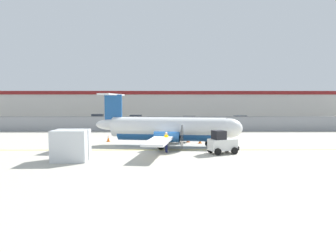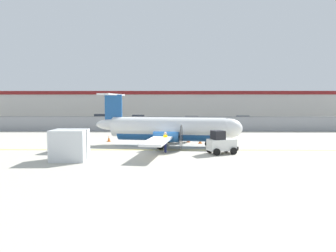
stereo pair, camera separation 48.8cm
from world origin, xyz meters
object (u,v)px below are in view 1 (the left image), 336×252
ground_crew_worker (166,141)px  parked_car_0 (97,118)px  baggage_tug (222,143)px  cargo_container (71,145)px  parked_car_1 (135,119)px  traffic_cone_near_right (200,140)px  traffic_cone_far_left (188,139)px  commuter_airplane (171,129)px  traffic_cone_near_left (108,139)px  parked_car_3 (241,120)px  parked_car_2 (190,121)px

ground_crew_worker → parked_car_0: size_ratio=0.40×
baggage_tug → ground_crew_worker: size_ratio=1.51×
cargo_container → parked_car_1: cargo_container is taller
traffic_cone_near_right → traffic_cone_far_left: (-1.14, 0.86, 0.00)m
commuter_airplane → traffic_cone_near_left: 7.24m
commuter_airplane → parked_car_1: size_ratio=3.77×
baggage_tug → parked_car_0: 38.95m
parked_car_0 → parked_car_3: (26.64, -5.91, 0.00)m
parked_car_2 → commuter_airplane: bearing=-95.0°
commuter_airplane → parked_car_3: (12.75, 24.47, -0.71)m
traffic_cone_near_left → parked_car_0: bearing=105.2°
commuter_airplane → ground_crew_worker: (-0.41, -3.61, -0.65)m
traffic_cone_far_left → parked_car_3: parked_car_3 is taller
ground_crew_worker → traffic_cone_near_left: (-6.05, 6.62, -0.64)m
ground_crew_worker → traffic_cone_far_left: bearing=52.5°
baggage_tug → parked_car_2: baggage_tug is taller
traffic_cone_far_left → parked_car_1: size_ratio=0.15×
ground_crew_worker → parked_car_3: same height
commuter_airplane → cargo_container: 10.02m
parked_car_3 → baggage_tug: bearing=-100.8°
traffic_cone_near_left → traffic_cone_near_right: (9.43, -1.31, 0.00)m
traffic_cone_near_left → parked_car_0: parked_car_0 is taller
cargo_container → ground_crew_worker: bearing=25.4°
cargo_container → parked_car_1: size_ratio=0.57×
parked_car_2 → parked_car_3: size_ratio=0.99×
baggage_tug → cargo_container: size_ratio=1.05×
traffic_cone_near_left → ground_crew_worker: bearing=-47.6°
traffic_cone_near_left → traffic_cone_far_left: 8.30m
commuter_airplane → baggage_tug: (4.07, -4.19, -0.75)m
traffic_cone_near_left → traffic_cone_far_left: bearing=-3.1°
traffic_cone_far_left → parked_car_3: (10.92, 21.91, 0.58)m
parked_car_1 → traffic_cone_near_left: bearing=87.3°
commuter_airplane → parked_car_0: bearing=123.7°
parked_car_0 → parked_car_2: bearing=154.9°
ground_crew_worker → baggage_tug: bearing=-24.9°
traffic_cone_far_left → parked_car_0: size_ratio=0.15×
traffic_cone_far_left → parked_car_2: 20.37m
cargo_container → traffic_cone_far_left: bearing=45.6°
commuter_airplane → ground_crew_worker: 3.69m
commuter_airplane → baggage_tug: bearing=-36.7°
baggage_tug → traffic_cone_near_left: 12.76m
ground_crew_worker → parked_car_2: bearing=63.7°
commuter_airplane → parked_car_0: 33.41m
cargo_container → parked_car_2: 31.72m
traffic_cone_near_left → parked_car_2: (10.13, 19.83, 0.58)m
parked_car_3 → parked_car_1: bearing=178.3°
parked_car_3 → commuter_airplane: bearing=-111.4°
traffic_cone_far_left → commuter_airplane: bearing=-125.6°
cargo_container → parked_car_3: cargo_container is taller
parked_car_3 → traffic_cone_near_left: bearing=-125.7°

